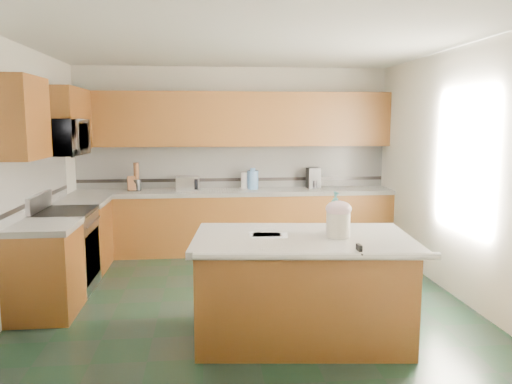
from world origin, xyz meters
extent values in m
plane|color=black|center=(0.00, 0.00, 0.00)|extent=(4.60, 4.60, 0.00)
plane|color=white|center=(0.00, 0.00, 2.70)|extent=(4.60, 4.60, 0.00)
cube|color=white|center=(0.00, 2.32, 1.35)|extent=(4.60, 0.04, 2.70)
cube|color=white|center=(0.00, -2.32, 1.35)|extent=(4.60, 0.04, 2.70)
cube|color=white|center=(-2.32, 0.00, 1.35)|extent=(0.04, 4.60, 2.70)
cube|color=white|center=(2.32, 0.00, 1.35)|extent=(0.04, 4.60, 2.70)
cube|color=#4D270C|center=(0.00, 2.00, 0.43)|extent=(4.60, 0.60, 0.86)
cube|color=white|center=(0.00, 2.00, 0.89)|extent=(4.60, 0.64, 0.06)
cube|color=#4D270C|center=(0.00, 2.13, 1.94)|extent=(4.60, 0.33, 0.78)
cube|color=silver|center=(0.00, 2.29, 1.24)|extent=(4.60, 0.02, 0.63)
cube|color=black|center=(0.00, 2.28, 1.04)|extent=(4.60, 0.01, 0.05)
cube|color=#4D270C|center=(-2.00, 1.29, 0.43)|extent=(0.60, 0.82, 0.86)
cube|color=white|center=(-2.00, 1.29, 0.89)|extent=(0.64, 0.82, 0.06)
cube|color=#4D270C|center=(-2.00, -0.24, 0.43)|extent=(0.60, 0.72, 0.86)
cube|color=white|center=(-2.00, -0.24, 0.89)|extent=(0.64, 0.72, 0.06)
cube|color=silver|center=(-2.29, 0.55, 1.24)|extent=(0.02, 2.30, 0.63)
cube|color=black|center=(-2.28, 0.55, 1.04)|extent=(0.01, 2.30, 0.05)
cube|color=#4D270C|center=(-2.13, 1.42, 1.94)|extent=(0.33, 1.09, 0.78)
cube|color=#4D270C|center=(-2.13, -0.24, 1.94)|extent=(0.33, 0.72, 0.78)
cube|color=#B7B7BC|center=(-2.00, 0.50, 0.44)|extent=(0.60, 0.76, 0.88)
cube|color=black|center=(-1.71, 0.50, 0.40)|extent=(0.02, 0.68, 0.55)
cube|color=black|center=(-2.00, 0.50, 0.90)|extent=(0.62, 0.78, 0.04)
cylinder|color=#B7B7BC|center=(-1.68, 0.50, 0.78)|extent=(0.02, 0.66, 0.02)
cube|color=#B7B7BC|center=(-2.26, 0.50, 1.02)|extent=(0.06, 0.76, 0.18)
imported|color=#B7B7BC|center=(-2.00, 0.50, 1.73)|extent=(0.50, 0.73, 0.41)
cube|color=#4D270C|center=(0.42, -1.00, 0.43)|extent=(1.87, 1.19, 0.86)
cube|color=white|center=(0.42, -1.00, 0.89)|extent=(1.98, 1.30, 0.06)
cylinder|color=white|center=(0.42, -1.56, 0.89)|extent=(1.88, 0.25, 0.06)
cylinder|color=beige|center=(0.72, -1.07, 1.03)|extent=(0.26, 0.26, 0.21)
ellipsoid|color=beige|center=(0.72, -1.07, 1.17)|extent=(0.22, 0.22, 0.14)
cylinder|color=tan|center=(0.72, -1.07, 1.21)|extent=(0.07, 0.03, 0.03)
sphere|color=tan|center=(0.68, -1.07, 1.21)|extent=(0.04, 0.04, 0.04)
sphere|color=tan|center=(0.76, -1.07, 1.21)|extent=(0.04, 0.04, 0.04)
imported|color=teal|center=(0.74, -0.88, 1.10)|extent=(0.15, 0.15, 0.37)
cube|color=white|center=(0.14, -0.95, 0.92)|extent=(0.33, 0.27, 0.00)
cube|color=white|center=(0.10, -0.91, 0.92)|extent=(0.28, 0.21, 0.00)
cube|color=black|center=(0.76, -1.54, 0.93)|extent=(0.03, 0.09, 0.08)
cylinder|color=black|center=(0.76, -1.59, 0.91)|extent=(0.01, 0.06, 0.01)
cube|color=#472814|center=(-1.47, 2.05, 1.02)|extent=(0.15, 0.17, 0.22)
cylinder|color=black|center=(-1.41, 2.08, 1.00)|extent=(0.13, 0.13, 0.16)
cylinder|color=#472814|center=(-1.41, 2.08, 1.20)|extent=(0.08, 0.08, 0.24)
cube|color=#B7B7BC|center=(-0.67, 2.05, 1.02)|extent=(0.33, 0.23, 0.19)
cube|color=black|center=(-0.67, 1.94, 1.02)|extent=(0.29, 0.01, 0.15)
cylinder|color=white|center=(0.16, 2.10, 1.04)|extent=(0.11, 0.11, 0.24)
cylinder|color=#B7B7BC|center=(0.16, 2.10, 0.93)|extent=(0.16, 0.16, 0.01)
cylinder|color=#5D8FCF|center=(0.27, 2.06, 1.06)|extent=(0.17, 0.17, 0.27)
cylinder|color=#5D8FCF|center=(0.27, 2.06, 1.21)|extent=(0.08, 0.08, 0.04)
cube|color=black|center=(1.18, 2.08, 1.07)|extent=(0.19, 0.21, 0.31)
cylinder|color=black|center=(1.18, 2.03, 0.98)|extent=(0.13, 0.13, 0.13)
imported|color=white|center=(1.23, 2.05, 1.02)|extent=(0.12, 0.12, 0.20)
cylinder|color=red|center=(1.23, 2.05, 1.14)|extent=(0.02, 0.02, 0.03)
cube|color=white|center=(2.29, -0.20, 1.50)|extent=(0.02, 1.40, 1.10)
camera|label=1|loc=(-0.40, -5.18, 1.91)|focal=35.00mm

